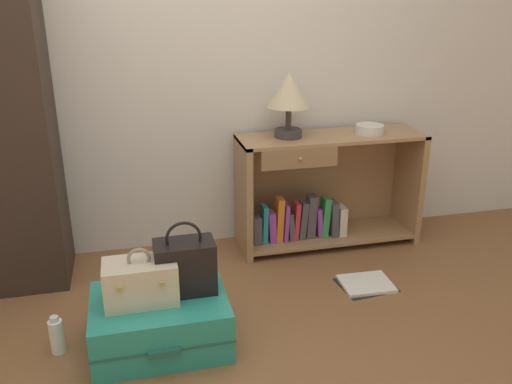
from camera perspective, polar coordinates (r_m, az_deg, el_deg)
back_wall at (r=3.36m, az=-8.42°, el=15.47°), size 6.40×0.10×2.60m
bookshelf at (r=3.53m, az=6.96°, el=-0.02°), size 1.18×0.39×0.74m
table_lamp at (r=3.28m, az=3.53°, el=10.41°), size 0.26×0.26×0.40m
bowl at (r=3.48m, az=12.02°, el=6.55°), size 0.18×0.18×0.06m
suitcase_large at (r=2.64m, az=-10.15°, el=-13.41°), size 0.64×0.49×0.25m
train_case at (r=2.52m, az=-12.18°, el=-9.30°), size 0.33×0.21×0.27m
handbag at (r=2.55m, az=-7.57°, el=-7.82°), size 0.28×0.17×0.36m
bottle at (r=2.73m, az=-20.46°, el=-14.15°), size 0.07×0.07×0.19m
open_book_on_floor at (r=3.19m, az=11.65°, el=-9.57°), size 0.33×0.28×0.02m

